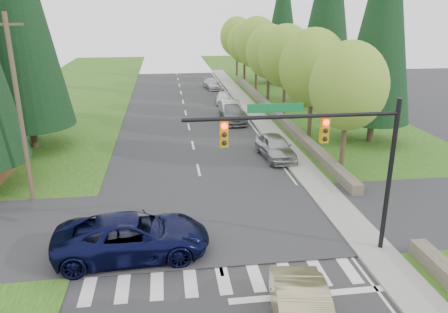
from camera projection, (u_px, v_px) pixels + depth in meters
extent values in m
cube|color=#194F15|center=(357.00, 142.00, 34.63)|extent=(14.00, 110.00, 0.06)
cube|color=#194F15|center=(13.00, 156.00, 31.32)|extent=(14.00, 110.00, 0.06)
cube|color=#28282B|center=(211.00, 223.00, 21.74)|extent=(120.00, 8.00, 0.10)
cube|color=gray|center=(276.00, 137.00, 35.72)|extent=(1.80, 80.00, 0.13)
cube|color=gray|center=(266.00, 138.00, 35.61)|extent=(0.20, 80.00, 0.13)
cube|color=#4C4438|center=(273.00, 111.00, 43.33)|extent=(0.70, 40.00, 0.70)
cylinder|color=black|center=(389.00, 178.00, 18.27)|extent=(0.20, 0.20, 6.80)
cylinder|color=black|center=(293.00, 117.00, 16.81)|extent=(8.60, 0.16, 0.16)
cube|color=#0C662D|center=(276.00, 108.00, 16.66)|extent=(2.20, 0.04, 0.35)
cube|color=#BF8C0C|center=(324.00, 130.00, 17.17)|extent=(0.32, 0.24, 1.00)
sphere|color=#FF0C05|center=(326.00, 123.00, 16.93)|extent=(0.22, 0.22, 0.22)
cube|color=#BF8C0C|center=(224.00, 134.00, 16.67)|extent=(0.32, 0.24, 1.00)
sphere|color=#FF0C05|center=(224.00, 126.00, 16.42)|extent=(0.22, 0.22, 0.22)
cylinder|color=#473828|center=(20.00, 113.00, 22.66)|extent=(0.24, 0.24, 10.00)
cube|color=#473828|center=(6.00, 24.00, 21.22)|extent=(1.60, 0.10, 0.12)
cylinder|color=#38281C|center=(344.00, 137.00, 27.76)|extent=(0.32, 0.32, 4.76)
ellipsoid|color=olive|center=(349.00, 86.00, 26.71)|extent=(4.80, 4.80, 5.52)
cylinder|color=#38281C|center=(310.00, 111.00, 34.30)|extent=(0.32, 0.32, 4.93)
ellipsoid|color=olive|center=(313.00, 68.00, 33.21)|extent=(5.20, 5.20, 5.98)
cylinder|color=#38281C|center=(284.00, 93.00, 40.82)|extent=(0.32, 0.32, 5.04)
ellipsoid|color=olive|center=(286.00, 56.00, 39.70)|extent=(5.00, 5.00, 5.75)
cylinder|color=#38281C|center=(268.00, 82.00, 47.42)|extent=(0.32, 0.32, 4.82)
ellipsoid|color=olive|center=(269.00, 52.00, 46.36)|extent=(5.00, 5.00, 5.75)
cylinder|color=#38281C|center=(256.00, 72.00, 53.94)|extent=(0.32, 0.32, 5.15)
ellipsoid|color=olive|center=(257.00, 43.00, 52.80)|extent=(5.40, 5.40, 6.21)
cylinder|color=#38281C|center=(244.00, 66.00, 60.55)|extent=(0.32, 0.32, 4.70)
ellipsoid|color=olive|center=(245.00, 43.00, 59.51)|extent=(4.80, 4.80, 5.52)
cylinder|color=#38281C|center=(237.00, 60.00, 67.07)|extent=(0.32, 0.32, 4.98)
ellipsoid|color=olive|center=(237.00, 37.00, 65.97)|extent=(5.20, 5.20, 5.98)
cylinder|color=#38281C|center=(33.00, 135.00, 33.01)|extent=(0.50, 0.50, 2.00)
cylinder|color=#38281C|center=(28.00, 117.00, 38.38)|extent=(0.50, 0.50, 2.00)
cone|color=black|center=(12.00, 5.00, 35.35)|extent=(5.78, 5.78, 17.00)
cylinder|color=#38281C|center=(371.00, 130.00, 34.44)|extent=(0.50, 0.50, 2.00)
cone|color=black|center=(384.00, 13.00, 31.57)|extent=(5.44, 5.44, 16.00)
cylinder|color=#38281C|center=(322.00, 96.00, 47.68)|extent=(0.50, 0.50, 2.00)
cone|color=black|center=(329.00, 0.00, 44.49)|extent=(6.12, 6.12, 18.00)
cylinder|color=#38281C|center=(280.00, 76.00, 60.67)|extent=(0.50, 0.50, 2.00)
cone|color=black|center=(283.00, 14.00, 57.97)|extent=(5.10, 5.10, 15.00)
imported|color=black|center=(133.00, 236.00, 18.66)|extent=(6.71, 3.37, 1.82)
imported|color=#9D9EA2|center=(275.00, 147.00, 30.84)|extent=(2.36, 5.00, 1.65)
imported|color=slate|center=(233.00, 114.00, 40.62)|extent=(2.14, 5.24, 1.52)
imported|color=#B5B5BA|center=(230.00, 110.00, 41.98)|extent=(1.75, 5.00, 1.65)
imported|color=white|center=(223.00, 98.00, 48.32)|extent=(2.03, 3.98, 1.30)
imported|color=#B4B3B8|center=(212.00, 84.00, 56.90)|extent=(2.34, 4.57, 1.27)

